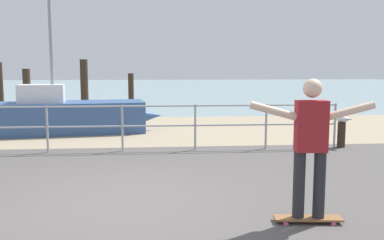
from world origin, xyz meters
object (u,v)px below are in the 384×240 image
skateboarder (311,140)px  bollard_short (341,135)px  seagull (341,119)px  skateboard (308,219)px  sailboat (71,115)px

skateboarder → bollard_short: (2.49, 4.58, -0.71)m
skateboarder → seagull: (2.48, 4.60, -0.33)m
skateboard → seagull: size_ratio=1.92×
sailboat → skateboarder: sailboat is taller
sailboat → skateboarder: size_ratio=3.06×
skateboarder → bollard_short: bearing=61.5°
skateboarder → seagull: skateboarder is taller
skateboard → bollard_short: bollard_short is taller
sailboat → skateboard: 8.48m
sailboat → bollard_short: size_ratio=8.30×
skateboard → bollard_short: 5.22m
skateboard → seagull: 5.26m
seagull → sailboat: bearing=157.7°
bollard_short → skateboard: bearing=-118.5°
skateboarder → seagull: 5.23m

